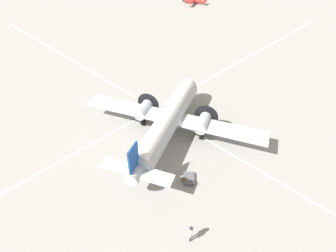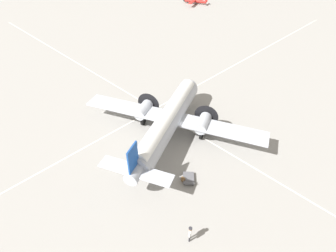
{
  "view_description": "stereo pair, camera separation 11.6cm",
  "coord_description": "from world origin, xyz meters",
  "views": [
    {
      "loc": [
        16.82,
        -17.02,
        20.69
      ],
      "look_at": [
        0.0,
        0.0,
        1.65
      ],
      "focal_mm": 28.0,
      "sensor_mm": 36.0,
      "label": 1
    },
    {
      "loc": [
        16.9,
        -16.94,
        20.69
      ],
      "look_at": [
        0.0,
        0.0,
        1.65
      ],
      "focal_mm": 28.0,
      "sensor_mm": 36.0,
      "label": 2
    }
  ],
  "objects": [
    {
      "name": "ground_plane",
      "position": [
        0.0,
        0.0,
        0.0
      ],
      "size": [
        300.0,
        300.0,
        0.0
      ],
      "primitive_type": "plane",
      "color": "gray"
    },
    {
      "name": "apron_line_eastwest",
      "position": [
        0.0,
        2.86,
        0.0
      ],
      "size": [
        120.0,
        0.16,
        0.01
      ],
      "color": "silver",
      "rests_on": "ground_plane"
    },
    {
      "name": "apron_line_northsouth",
      "position": [
        -5.46,
        0.0,
        0.0
      ],
      "size": [
        0.16,
        120.0,
        0.01
      ],
      "color": "silver",
      "rests_on": "ground_plane"
    },
    {
      "name": "airliner_main",
      "position": [
        -0.17,
        0.38,
        2.51
      ],
      "size": [
        21.44,
        18.22,
        5.74
      ],
      "rotation": [
        0.0,
        0.0,
        1.99
      ],
      "color": "#ADB2BC",
      "rests_on": "ground_plane"
    },
    {
      "name": "crew_foreground",
      "position": [
        10.38,
        -7.92,
        1.12
      ],
      "size": [
        0.41,
        0.53,
        1.78
      ],
      "rotation": [
        0.0,
        0.0,
        -1.01
      ],
      "color": "#2D2D33",
      "rests_on": "ground_plane"
    },
    {
      "name": "suitcase_near_door",
      "position": [
        5.92,
        -3.8,
        0.29
      ],
      "size": [
        0.41,
        0.2,
        0.61
      ],
      "color": "brown",
      "rests_on": "ground_plane"
    },
    {
      "name": "baggage_cart",
      "position": [
        6.19,
        -3.28,
        0.27
      ],
      "size": [
        1.93,
        1.96,
        0.56
      ],
      "rotation": [
        0.0,
        0.0,
        2.32
      ],
      "color": "#56565B",
      "rests_on": "ground_plane"
    },
    {
      "name": "light_aircraft_distant",
      "position": [
        -38.38,
        50.07,
        0.82
      ],
      "size": [
        7.5,
        9.64,
        1.96
      ],
      "rotation": [
        0.0,
        0.0,
        3.57
      ],
      "color": "#B2231E",
      "rests_on": "ground_plane"
    }
  ]
}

